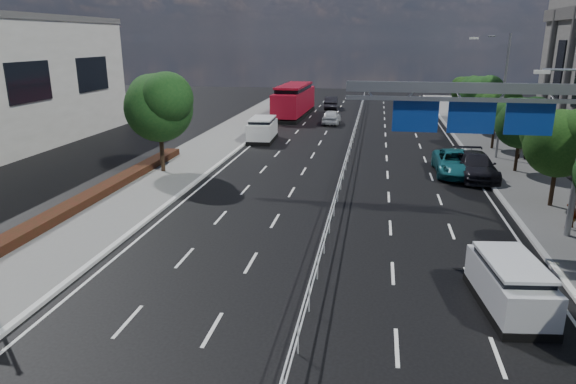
# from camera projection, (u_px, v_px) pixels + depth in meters

# --- Properties ---
(ground) EXTENTS (160.00, 160.00, 0.00)m
(ground) POSITION_uv_depth(u_px,v_px,m) (302.00, 338.00, 15.41)
(ground) COLOR black
(ground) RESTS_ON ground
(kerb_near) EXTENTS (0.25, 140.00, 0.15)m
(kerb_near) POSITION_uv_depth(u_px,v_px,m) (31.00, 310.00, 16.86)
(kerb_near) COLOR silver
(kerb_near) RESTS_ON ground
(median_fence) EXTENTS (0.05, 85.00, 1.02)m
(median_fence) POSITION_uv_depth(u_px,v_px,m) (348.00, 157.00, 36.49)
(median_fence) COLOR silver
(median_fence) RESTS_ON ground
(hedge_near) EXTENTS (1.00, 36.00, 0.44)m
(hedge_near) POSITION_uv_depth(u_px,v_px,m) (15.00, 238.00, 22.19)
(hedge_near) COLOR black
(hedge_near) RESTS_ON sidewalk_near
(overhead_gantry) EXTENTS (10.24, 0.38, 7.45)m
(overhead_gantry) POSITION_uv_depth(u_px,v_px,m) (490.00, 111.00, 22.19)
(overhead_gantry) COLOR gray
(overhead_gantry) RESTS_ON ground
(streetlight_far) EXTENTS (2.78, 2.40, 9.00)m
(streetlight_far) POSITION_uv_depth(u_px,v_px,m) (500.00, 88.00, 36.74)
(streetlight_far) COLOR gray
(streetlight_far) RESTS_ON ground
(near_tree_back) EXTENTS (4.84, 4.51, 6.69)m
(near_tree_back) POSITION_uv_depth(u_px,v_px,m) (159.00, 104.00, 32.99)
(near_tree_back) COLOR black
(near_tree_back) RESTS_ON ground
(far_tree_d) EXTENTS (3.85, 3.59, 5.34)m
(far_tree_d) POSITION_uv_depth(u_px,v_px,m) (561.00, 139.00, 26.18)
(far_tree_d) COLOR black
(far_tree_d) RESTS_ON ground
(far_tree_e) EXTENTS (3.63, 3.38, 5.13)m
(far_tree_e) POSITION_uv_depth(u_px,v_px,m) (522.00, 120.00, 33.30)
(far_tree_e) COLOR black
(far_tree_e) RESTS_ON ground
(far_tree_f) EXTENTS (3.52, 3.28, 5.02)m
(far_tree_f) POSITION_uv_depth(u_px,v_px,m) (497.00, 106.00, 40.40)
(far_tree_f) COLOR black
(far_tree_f) RESTS_ON ground
(far_tree_g) EXTENTS (3.96, 3.69, 5.45)m
(far_tree_g) POSITION_uv_depth(u_px,v_px,m) (480.00, 93.00, 47.40)
(far_tree_g) COLOR black
(far_tree_g) RESTS_ON ground
(far_tree_h) EXTENTS (3.41, 3.18, 4.91)m
(far_tree_h) POSITION_uv_depth(u_px,v_px,m) (467.00, 89.00, 54.57)
(far_tree_h) COLOR black
(far_tree_h) RESTS_ON ground
(white_minivan) EXTENTS (2.24, 4.81, 2.05)m
(white_minivan) POSITION_uv_depth(u_px,v_px,m) (262.00, 130.00, 44.73)
(white_minivan) COLOR black
(white_minivan) RESTS_ON ground
(red_bus) EXTENTS (3.32, 12.19, 3.61)m
(red_bus) POSITION_uv_depth(u_px,v_px,m) (294.00, 100.00, 58.62)
(red_bus) COLOR black
(red_bus) RESTS_ON ground
(near_car_silver) EXTENTS (1.81, 4.38, 1.49)m
(near_car_silver) POSITION_uv_depth(u_px,v_px,m) (331.00, 117.00, 53.79)
(near_car_silver) COLOR silver
(near_car_silver) RESTS_ON ground
(near_car_dark) EXTENTS (1.87, 4.69, 1.52)m
(near_car_dark) POSITION_uv_depth(u_px,v_px,m) (331.00, 103.00, 65.58)
(near_car_dark) COLOR black
(near_car_dark) RESTS_ON ground
(silver_minivan) EXTENTS (2.27, 4.36, 1.73)m
(silver_minivan) POSITION_uv_depth(u_px,v_px,m) (510.00, 285.00, 16.91)
(silver_minivan) COLOR black
(silver_minivan) RESTS_ON ground
(parked_car_teal) EXTENTS (2.63, 5.65, 1.57)m
(parked_car_teal) POSITION_uv_depth(u_px,v_px,m) (455.00, 163.00, 33.71)
(parked_car_teal) COLOR #165A64
(parked_car_teal) RESTS_ON ground
(parked_car_dark) EXTENTS (2.54, 5.61, 1.59)m
(parked_car_dark) POSITION_uv_depth(u_px,v_px,m) (475.00, 166.00, 32.88)
(parked_car_dark) COLOR black
(parked_car_dark) RESTS_ON ground
(pedestrian_a) EXTENTS (0.80, 0.77, 1.85)m
(pedestrian_a) POSITION_uv_depth(u_px,v_px,m) (572.00, 209.00, 23.72)
(pedestrian_a) COLOR gray
(pedestrian_a) RESTS_ON sidewalk_far
(pedestrian_b) EXTENTS (1.09, 0.94, 1.91)m
(pedestrian_b) POSITION_uv_depth(u_px,v_px,m) (521.00, 145.00, 37.63)
(pedestrian_b) COLOR gray
(pedestrian_b) RESTS_ON sidewalk_far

